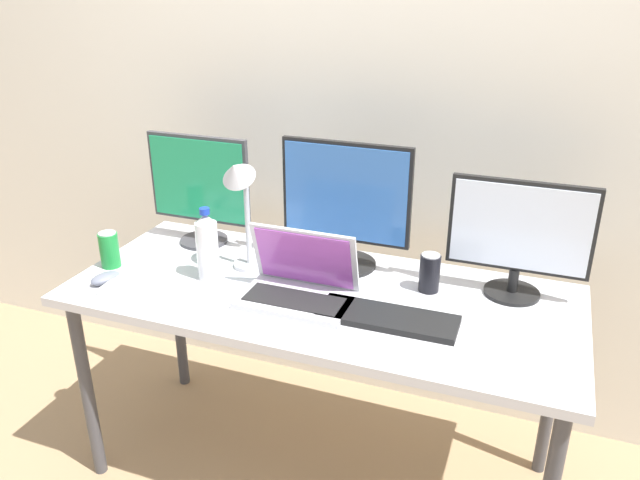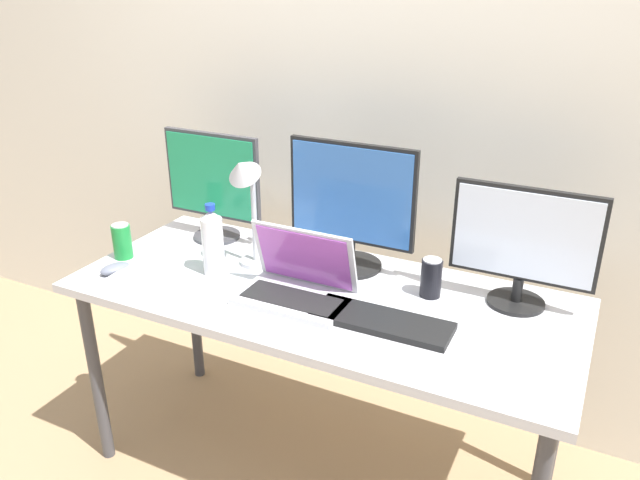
% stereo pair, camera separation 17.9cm
% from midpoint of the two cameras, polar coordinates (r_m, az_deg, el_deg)
% --- Properties ---
extents(ground_plane, '(16.00, 16.00, 0.00)m').
position_cam_midpoint_polar(ground_plane, '(2.44, 2.23, -20.28)').
color(ground_plane, '#9E7F5B').
extents(wall_back, '(7.00, 0.08, 2.60)m').
position_cam_midpoint_polar(wall_back, '(2.34, 8.87, 13.76)').
color(wall_back, silver).
rests_on(wall_back, ground).
extents(work_desk, '(1.62, 0.69, 0.74)m').
position_cam_midpoint_polar(work_desk, '(2.03, 2.53, -6.45)').
color(work_desk, '#424247').
rests_on(work_desk, ground).
extents(monitor_left, '(0.40, 0.18, 0.41)m').
position_cam_midpoint_polar(monitor_left, '(2.33, -7.62, 5.14)').
color(monitor_left, '#38383D').
rests_on(monitor_left, work_desk).
extents(monitor_center, '(0.44, 0.22, 0.44)m').
position_cam_midpoint_polar(monitor_center, '(2.08, 5.35, 3.24)').
color(monitor_center, black).
rests_on(monitor_center, work_desk).
extents(monitor_right, '(0.43, 0.17, 0.38)m').
position_cam_midpoint_polar(monitor_right, '(1.96, 20.66, -0.32)').
color(monitor_right, black).
rests_on(monitor_right, work_desk).
extents(laptop_silver, '(0.34, 0.22, 0.23)m').
position_cam_midpoint_polar(laptop_silver, '(1.94, 0.59, -3.97)').
color(laptop_silver, silver).
rests_on(laptop_silver, work_desk).
extents(keyboard_main, '(0.41, 0.15, 0.02)m').
position_cam_midpoint_polar(keyboard_main, '(1.84, 8.46, -7.43)').
color(keyboard_main, black).
rests_on(keyboard_main, work_desk).
extents(keyboard_aux, '(0.37, 0.15, 0.02)m').
position_cam_midpoint_polar(keyboard_aux, '(2.07, -11.77, -3.99)').
color(keyboard_aux, white).
rests_on(keyboard_aux, work_desk).
extents(mouse_by_keyboard, '(0.10, 0.12, 0.03)m').
position_cam_midpoint_polar(mouse_by_keyboard, '(2.19, -16.05, -2.58)').
color(mouse_by_keyboard, slate).
rests_on(mouse_by_keyboard, work_desk).
extents(water_bottle, '(0.07, 0.07, 0.25)m').
position_cam_midpoint_polar(water_bottle, '(2.08, -7.39, -0.24)').
color(water_bottle, silver).
rests_on(water_bottle, work_desk).
extents(soda_can_near_keyboard, '(0.07, 0.07, 0.13)m').
position_cam_midpoint_polar(soda_can_near_keyboard, '(2.28, -15.54, -0.15)').
color(soda_can_near_keyboard, '#197F33').
rests_on(soda_can_near_keyboard, work_desk).
extents(soda_can_by_laptop, '(0.07, 0.07, 0.13)m').
position_cam_midpoint_polar(soda_can_by_laptop, '(1.99, 12.68, -3.45)').
color(soda_can_by_laptop, black).
rests_on(soda_can_by_laptop, work_desk).
extents(desk_lamp, '(0.11, 0.18, 0.42)m').
position_cam_midpoint_polar(desk_lamp, '(2.04, -4.33, 4.46)').
color(desk_lamp, '#B7B7BC').
rests_on(desk_lamp, work_desk).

